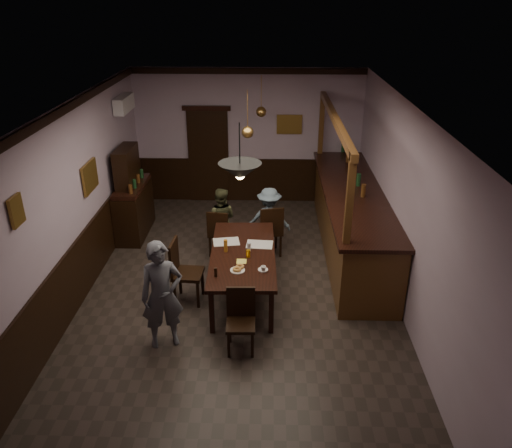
{
  "coord_description": "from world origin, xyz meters",
  "views": [
    {
      "loc": [
        0.47,
        -6.81,
        4.49
      ],
      "look_at": [
        0.27,
        0.23,
        1.15
      ],
      "focal_mm": 35.0,
      "sensor_mm": 36.0,
      "label": 1
    }
  ],
  "objects_px": {
    "coffee_cup": "(263,269)",
    "pendant_brass_mid": "(248,132)",
    "soda_can": "(248,254)",
    "bar_counter": "(351,219)",
    "chair_near": "(241,317)",
    "person_seated_right": "(269,219)",
    "person_standing": "(162,295)",
    "person_seated_left": "(221,219)",
    "chair_far_right": "(270,229)",
    "sideboard": "(133,200)",
    "chair_far_left": "(219,231)",
    "pendant_iron": "(240,171)",
    "chair_side": "(182,269)",
    "dining_table": "(243,256)",
    "pendant_brass_far": "(261,112)"
  },
  "relations": [
    {
      "from": "soda_can",
      "to": "coffee_cup",
      "type": "bearing_deg",
      "value": -60.9
    },
    {
      "from": "soda_can",
      "to": "bar_counter",
      "type": "height_order",
      "value": "bar_counter"
    },
    {
      "from": "person_standing",
      "to": "sideboard",
      "type": "height_order",
      "value": "sideboard"
    },
    {
      "from": "dining_table",
      "to": "soda_can",
      "type": "distance_m",
      "value": 0.21
    },
    {
      "from": "person_seated_left",
      "to": "soda_can",
      "type": "distance_m",
      "value": 1.79
    },
    {
      "from": "pendant_brass_mid",
      "to": "coffee_cup",
      "type": "bearing_deg",
      "value": -81.15
    },
    {
      "from": "chair_far_right",
      "to": "person_seated_left",
      "type": "distance_m",
      "value": 0.96
    },
    {
      "from": "chair_near",
      "to": "person_seated_right",
      "type": "relative_size",
      "value": 0.73
    },
    {
      "from": "dining_table",
      "to": "person_seated_left",
      "type": "bearing_deg",
      "value": 107.8
    },
    {
      "from": "chair_side",
      "to": "chair_far_right",
      "type": "bearing_deg",
      "value": -38.38
    },
    {
      "from": "person_standing",
      "to": "person_seated_right",
      "type": "relative_size",
      "value": 1.28
    },
    {
      "from": "person_standing",
      "to": "soda_can",
      "type": "relative_size",
      "value": 13.01
    },
    {
      "from": "chair_side",
      "to": "pendant_brass_mid",
      "type": "height_order",
      "value": "pendant_brass_mid"
    },
    {
      "from": "chair_far_right",
      "to": "chair_near",
      "type": "bearing_deg",
      "value": 67.86
    },
    {
      "from": "chair_far_left",
      "to": "person_standing",
      "type": "xyz_separation_m",
      "value": [
        -0.52,
        -2.54,
        0.29
      ]
    },
    {
      "from": "soda_can",
      "to": "pendant_brass_mid",
      "type": "height_order",
      "value": "pendant_brass_mid"
    },
    {
      "from": "dining_table",
      "to": "coffee_cup",
      "type": "xyz_separation_m",
      "value": [
        0.33,
        -0.57,
        0.11
      ]
    },
    {
      "from": "soda_can",
      "to": "bar_counter",
      "type": "distance_m",
      "value": 2.49
    },
    {
      "from": "soda_can",
      "to": "person_standing",
      "type": "bearing_deg",
      "value": -134.17
    },
    {
      "from": "chair_near",
      "to": "person_seated_right",
      "type": "height_order",
      "value": "person_seated_right"
    },
    {
      "from": "dining_table",
      "to": "chair_side",
      "type": "distance_m",
      "value": 0.96
    },
    {
      "from": "chair_far_left",
      "to": "bar_counter",
      "type": "xyz_separation_m",
      "value": [
        2.42,
        0.27,
        0.15
      ]
    },
    {
      "from": "pendant_brass_far",
      "to": "person_standing",
      "type": "bearing_deg",
      "value": -106.53
    },
    {
      "from": "person_standing",
      "to": "bar_counter",
      "type": "xyz_separation_m",
      "value": [
        2.93,
        2.81,
        -0.14
      ]
    },
    {
      "from": "chair_far_left",
      "to": "pendant_brass_far",
      "type": "bearing_deg",
      "value": -104.94
    },
    {
      "from": "pendant_iron",
      "to": "pendant_brass_far",
      "type": "relative_size",
      "value": 0.92
    },
    {
      "from": "coffee_cup",
      "to": "sideboard",
      "type": "height_order",
      "value": "sideboard"
    },
    {
      "from": "chair_far_right",
      "to": "pendant_brass_far",
      "type": "relative_size",
      "value": 1.22
    },
    {
      "from": "chair_far_right",
      "to": "pendant_iron",
      "type": "relative_size",
      "value": 1.33
    },
    {
      "from": "sideboard",
      "to": "pendant_brass_far",
      "type": "relative_size",
      "value": 2.2
    },
    {
      "from": "dining_table",
      "to": "person_seated_right",
      "type": "relative_size",
      "value": 1.83
    },
    {
      "from": "chair_far_right",
      "to": "soda_can",
      "type": "relative_size",
      "value": 8.25
    },
    {
      "from": "chair_far_right",
      "to": "chair_near",
      "type": "relative_size",
      "value": 1.11
    },
    {
      "from": "coffee_cup",
      "to": "pendant_brass_mid",
      "type": "distance_m",
      "value": 2.47
    },
    {
      "from": "sideboard",
      "to": "pendant_iron",
      "type": "bearing_deg",
      "value": -51.87
    },
    {
      "from": "person_seated_left",
      "to": "pendant_brass_mid",
      "type": "bearing_deg",
      "value": 169.92
    },
    {
      "from": "person_seated_right",
      "to": "pendant_iron",
      "type": "xyz_separation_m",
      "value": [
        -0.38,
        -2.36,
        1.76
      ]
    },
    {
      "from": "chair_near",
      "to": "person_seated_left",
      "type": "relative_size",
      "value": 0.73
    },
    {
      "from": "chair_side",
      "to": "pendant_brass_far",
      "type": "bearing_deg",
      "value": -16.52
    },
    {
      "from": "coffee_cup",
      "to": "chair_side",
      "type": "bearing_deg",
      "value": 162.68
    },
    {
      "from": "person_standing",
      "to": "pendant_brass_far",
      "type": "xyz_separation_m",
      "value": [
        1.24,
        4.18,
        1.52
      ]
    },
    {
      "from": "person_seated_left",
      "to": "pendant_brass_mid",
      "type": "distance_m",
      "value": 1.78
    },
    {
      "from": "coffee_cup",
      "to": "chair_far_left",
      "type": "bearing_deg",
      "value": 112.66
    },
    {
      "from": "chair_far_right",
      "to": "bar_counter",
      "type": "xyz_separation_m",
      "value": [
        1.49,
        0.25,
        0.1
      ]
    },
    {
      "from": "pendant_iron",
      "to": "sideboard",
      "type": "bearing_deg",
      "value": 128.13
    },
    {
      "from": "sideboard",
      "to": "pendant_brass_mid",
      "type": "relative_size",
      "value": 2.2
    },
    {
      "from": "person_standing",
      "to": "pendant_iron",
      "type": "relative_size",
      "value": 2.11
    },
    {
      "from": "person_standing",
      "to": "pendant_brass_mid",
      "type": "relative_size",
      "value": 1.93
    },
    {
      "from": "soda_can",
      "to": "chair_near",
      "type": "bearing_deg",
      "value": -92.52
    },
    {
      "from": "chair_near",
      "to": "person_seated_right",
      "type": "bearing_deg",
      "value": 81.26
    }
  ]
}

